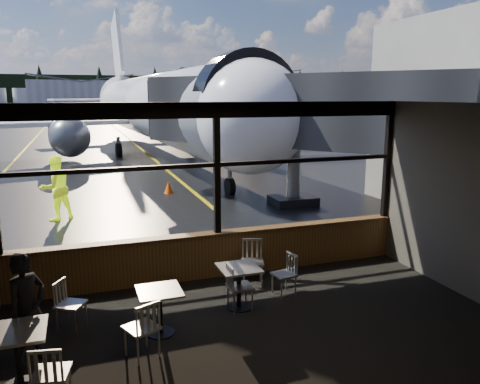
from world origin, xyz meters
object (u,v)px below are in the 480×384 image
chair_near_w (240,287)px  chair_mid_s (142,328)px  airliner (156,64)px  cafe_table_near (239,287)px  cone_nose (169,187)px  chair_mid_w (71,305)px  chair_near_n (253,263)px  passenger (28,309)px  ground_crew (56,188)px  chair_left_s (51,374)px  jet_bridge (275,135)px  chair_near_e (284,275)px  cafe_table_left (19,360)px  cafe_table_mid (160,312)px

chair_near_w → chair_mid_s: chair_mid_s is taller
airliner → chair_near_w: size_ratio=41.76×
cafe_table_near → cone_nose: 10.02m
airliner → chair_mid_w: 21.75m
cafe_table_near → chair_near_w: 0.12m
chair_mid_s → chair_mid_w: size_ratio=1.09×
chair_near_n → passenger: passenger is taller
ground_crew → chair_left_s: bearing=62.3°
cone_nose → chair_near_w: bearing=-93.7°
cafe_table_near → chair_near_w: (-0.02, -0.11, 0.05)m
jet_bridge → chair_mid_w: bearing=-133.0°
chair_mid_w → chair_left_s: (-0.20, -1.93, 0.02)m
cafe_table_near → chair_left_s: 3.43m
cafe_table_near → chair_mid_w: size_ratio=0.93×
chair_near_w → chair_near_n: bearing=148.3°
chair_near_e → chair_near_w: size_ratio=0.94×
chair_near_n → passenger: bearing=39.3°
cafe_table_left → chair_near_e: (4.29, 1.47, 0.00)m
ground_crew → chair_near_n: bearing=91.1°
cafe_table_near → chair_mid_s: size_ratio=0.86×
chair_near_e → chair_near_n: size_ratio=0.90×
ground_crew → chair_mid_w: bearing=64.3°
jet_bridge → chair_near_e: size_ratio=13.55×
cafe_table_left → chair_mid_w: bearing=66.8°
jet_bridge → chair_mid_w: (-6.40, -6.87, -1.94)m
chair_near_e → chair_mid_s: (-2.75, -1.25, 0.04)m
chair_near_w → ground_crew: (-3.16, 7.44, 0.53)m
passenger → chair_near_w: bearing=-34.9°
jet_bridge → chair_mid_s: bearing=-124.1°
cafe_table_mid → chair_near_e: (2.39, 0.68, 0.04)m
jet_bridge → chair_near_w: size_ratio=12.75×
jet_bridge → chair_mid_s: (-5.46, -8.06, -1.91)m
chair_near_w → ground_crew: 8.10m
chair_near_w → chair_mid_s: size_ratio=0.97×
cafe_table_near → chair_left_s: bearing=-148.9°
chair_mid_s → cafe_table_near: bearing=6.1°
cafe_table_left → chair_left_s: (0.41, -0.51, 0.03)m
cafe_table_near → chair_near_w: size_ratio=0.89×
cafe_table_near → passenger: bearing=-168.2°
cafe_table_left → airliner: bearing=76.1°
passenger → chair_near_n: bearing=-22.7°
chair_near_w → cafe_table_left: bearing=-71.5°
chair_mid_w → chair_mid_s: bearing=68.7°
chair_mid_s → cafe_table_mid: bearing=34.5°
chair_left_s → passenger: bearing=117.7°
ground_crew → chair_mid_s: bearing=70.2°
jet_bridge → passenger: 10.47m
airliner → chair_left_s: 23.62m
chair_mid_s → jet_bridge: bearing=32.0°
airliner → jet_bridge: size_ratio=3.28×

